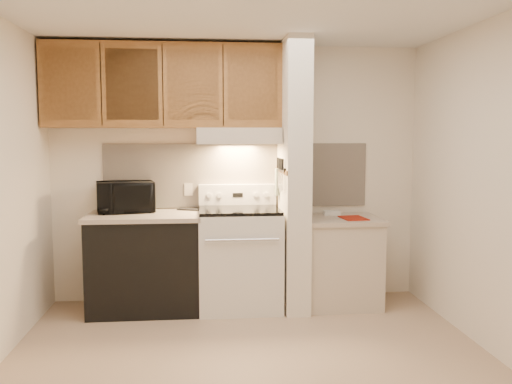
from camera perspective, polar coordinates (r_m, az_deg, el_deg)
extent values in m
plane|color=tan|center=(4.20, -0.62, -16.89)|extent=(3.60, 3.60, 0.00)
plane|color=white|center=(3.96, -0.67, 18.65)|extent=(3.60, 3.60, 0.00)
cube|color=white|center=(5.38, -2.01, 1.93)|extent=(3.60, 2.50, 0.02)
cube|color=white|center=(4.42, 23.31, 0.55)|extent=(0.02, 3.00, 2.50)
cube|color=beige|center=(5.36, -2.00, 1.76)|extent=(2.60, 0.02, 0.63)
cube|color=silver|center=(5.15, -1.74, -7.14)|extent=(0.76, 0.65, 0.92)
cube|color=black|center=(4.84, -1.49, -7.54)|extent=(0.50, 0.01, 0.30)
cylinder|color=silver|center=(4.75, -1.46, -5.06)|extent=(0.65, 0.02, 0.02)
cube|color=black|center=(5.07, -1.75, -1.91)|extent=(0.74, 0.64, 0.03)
cube|color=silver|center=(5.33, -1.96, -0.26)|extent=(0.76, 0.08, 0.20)
cube|color=black|center=(5.29, -1.93, -0.31)|extent=(0.10, 0.01, 0.04)
cylinder|color=silver|center=(5.28, -4.96, -0.35)|extent=(0.05, 0.02, 0.05)
cylinder|color=silver|center=(5.28, -3.88, -0.33)|extent=(0.05, 0.02, 0.05)
cylinder|color=silver|center=(5.30, 0.01, -0.29)|extent=(0.05, 0.02, 0.05)
cylinder|color=silver|center=(5.31, 1.08, -0.28)|extent=(0.05, 0.02, 0.05)
cube|color=black|center=(5.19, -11.57, -7.46)|extent=(1.00, 0.63, 0.87)
cube|color=#BAA895|center=(5.10, -11.68, -2.48)|extent=(1.04, 0.67, 0.04)
cube|color=black|center=(5.27, -7.12, -1.84)|extent=(0.23, 0.15, 0.01)
cylinder|color=#1B5A4C|center=(5.30, -11.03, -1.35)|extent=(0.12, 0.12, 0.11)
cube|color=beige|center=(5.36, -7.12, 0.26)|extent=(0.08, 0.01, 0.12)
imported|color=black|center=(5.24, -13.59, -0.50)|extent=(0.58, 0.45, 0.29)
cube|color=silver|center=(5.09, 3.98, 1.68)|extent=(0.22, 0.70, 2.50)
cube|color=#94602F|center=(5.06, 2.69, 2.24)|extent=(0.01, 0.70, 0.04)
cube|color=black|center=(5.01, 2.71, 2.43)|extent=(0.02, 0.42, 0.04)
cube|color=silver|center=(4.86, 2.83, 1.13)|extent=(0.01, 0.03, 0.16)
cylinder|color=black|center=(4.86, 2.82, 2.91)|extent=(0.02, 0.02, 0.10)
cube|color=silver|center=(4.94, 2.69, 1.10)|extent=(0.01, 0.04, 0.18)
cylinder|color=black|center=(4.93, 2.70, 2.95)|extent=(0.02, 0.02, 0.10)
cube|color=silver|center=(5.03, 2.55, 1.07)|extent=(0.01, 0.04, 0.20)
cylinder|color=black|center=(5.01, 2.56, 3.00)|extent=(0.02, 0.02, 0.10)
cube|color=silver|center=(5.09, 2.45, 1.36)|extent=(0.01, 0.04, 0.16)
cylinder|color=black|center=(5.07, 2.47, 3.04)|extent=(0.02, 0.02, 0.10)
cube|color=silver|center=(5.17, 2.33, 1.32)|extent=(0.01, 0.04, 0.18)
cylinder|color=black|center=(5.18, 2.31, 3.10)|extent=(0.02, 0.02, 0.10)
cube|color=slate|center=(5.24, 2.25, 1.08)|extent=(0.03, 0.11, 0.26)
cube|color=beige|center=(5.31, 8.86, -7.42)|extent=(0.70, 0.60, 0.81)
cube|color=#BAA895|center=(5.23, 8.93, -2.89)|extent=(0.74, 0.64, 0.04)
cube|color=maroon|center=(5.18, 10.22, -2.72)|extent=(0.24, 0.31, 0.01)
cube|color=white|center=(5.38, 7.97, -2.18)|extent=(0.16, 0.11, 0.04)
cube|color=beige|center=(5.14, -1.87, 5.93)|extent=(0.78, 0.44, 0.15)
cube|color=beige|center=(4.93, -1.71, 5.40)|extent=(0.78, 0.04, 0.06)
cube|color=#94602F|center=(5.21, -9.66, 10.91)|extent=(2.18, 0.33, 0.77)
cube|color=#94602F|center=(5.17, -19.02, 10.71)|extent=(0.46, 0.01, 0.63)
cube|color=black|center=(5.12, -16.00, 10.86)|extent=(0.01, 0.01, 0.73)
cube|color=#94602F|center=(5.08, -12.92, 10.98)|extent=(0.46, 0.01, 0.63)
cube|color=black|center=(5.05, -9.79, 11.07)|extent=(0.01, 0.01, 0.73)
cube|color=#94602F|center=(5.04, -6.64, 11.13)|extent=(0.46, 0.01, 0.63)
cube|color=black|center=(5.04, -3.48, 11.15)|extent=(0.01, 0.01, 0.73)
cube|color=#94602F|center=(5.06, -0.34, 11.14)|extent=(0.46, 0.01, 0.63)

